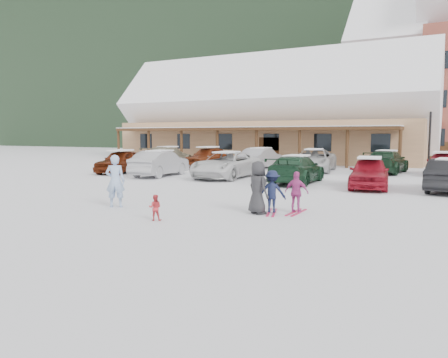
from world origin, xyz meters
The scene contains 25 objects.
ground centered at (0.00, 0.00, 0.00)m, with size 160.00×160.00×0.00m, color white.
forested_hillside centered at (0.00, 85.00, 19.00)m, with size 300.00×70.00×38.00m, color black.
day_lodge centered at (-9.00, 27.96, 3.94)m, with size 29.12×12.50×10.38m.
lamp_post centered at (5.24, 24.62, 3.25)m, with size 0.50×0.25×5.70m.
conifer_0 centered at (-26.00, 30.00, 5.69)m, with size 4.40×4.40×10.20m.
conifer_2 centered at (-30.00, 42.00, 6.83)m, with size 5.28×5.28×12.24m.
conifer_3 centered at (6.00, 44.00, 5.12)m, with size 3.96×3.96×9.18m.
adult_skier centered at (-3.14, -0.34, 0.89)m, with size 0.65×0.43×1.78m, color #94AED5.
toddler_red centered at (-0.55, -1.60, 0.38)m, with size 0.36×0.28×0.75m, color red.
child_navy centered at (1.94, 1.10, 0.67)m, with size 0.86×0.50×1.34m, color #141B38.
skis_child_navy centered at (1.94, 1.10, 0.01)m, with size 0.20×1.40×0.03m, color #BA1A47.
child_magenta centered at (2.62, 1.47, 0.65)m, with size 0.76×0.32×1.30m, color #B73C8A.
skis_child_magenta centered at (2.62, 1.47, 0.01)m, with size 0.20×1.40×0.03m, color #BA1A47.
bystander_dark centered at (1.62, 0.73, 0.82)m, with size 0.80×0.52×1.64m, color #28282A.
parked_car_0 centered at (-11.83, 9.92, 0.73)m, with size 1.72×4.28×1.46m, color #581D0A.
parked_car_1 centered at (-8.36, 9.34, 0.75)m, with size 1.59×4.57×1.51m, color #9F9FA3.
parked_car_2 centered at (-4.38, 10.18, 0.74)m, with size 2.45×5.31×1.48m, color silver.
parked_car_3 centered at (-0.06, 9.51, 0.70)m, with size 1.96×4.81×1.40m, color #183C25.
parked_car_4 centered at (3.54, 9.08, 0.71)m, with size 1.67×4.15×1.41m, color #A51627.
parked_car_7 centered at (-13.21, 17.03, 0.75)m, with size 2.09×5.14×1.49m, color gray.
parked_car_8 centered at (-9.23, 16.50, 0.77)m, with size 1.81×4.51×1.54m, color maroon.
parked_car_9 centered at (-5.35, 17.46, 0.74)m, with size 1.57×4.51×1.49m, color #98989C.
parked_car_10 centered at (-1.27, 16.68, 0.75)m, with size 2.48×5.37×1.49m, color #BBBBBB.
parked_car_11 centered at (3.16, 17.58, 0.72)m, with size 2.02×4.97×1.44m, color #15301D.
parked_car_12 centered at (6.32, 17.68, 0.70)m, with size 1.66×4.12×1.40m, color #A8293A.
Camera 1 is at (6.92, -11.55, 2.46)m, focal length 35.00 mm.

